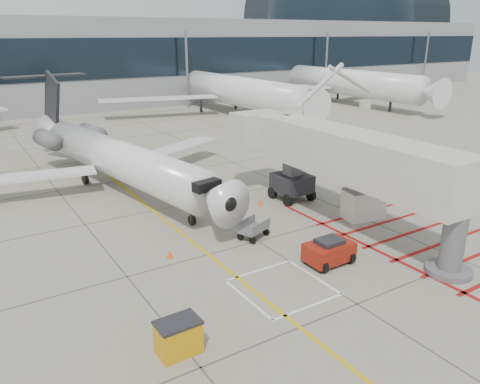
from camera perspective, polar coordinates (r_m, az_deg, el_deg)
ground_plane at (r=24.94m, az=7.45°, el=-9.24°), size 260.00×260.00×0.00m
regional_jet at (r=34.95m, az=-13.13°, el=5.80°), size 29.37×34.71×8.17m
jet_bridge at (r=29.12m, az=14.14°, el=3.00°), size 9.80×20.20×8.03m
pushback_tug at (r=25.39m, az=10.80°, el=-7.02°), size 2.56×1.61×1.48m
spill_bin at (r=18.77m, az=-7.52°, el=-17.10°), size 1.64×1.12×1.40m
baggage_cart at (r=27.99m, az=1.65°, el=-4.51°), size 2.16×1.78×1.17m
ground_power_unit at (r=31.85m, az=14.83°, el=-1.36°), size 2.82×1.96×2.04m
cone_nose at (r=26.05m, az=-8.58°, el=-7.44°), size 0.33×0.33×0.46m
cone_side at (r=33.37m, az=2.50°, el=-1.20°), size 0.37×0.37×0.51m
terminal_building at (r=90.23m, az=-17.08°, el=15.06°), size 180.00×28.00×14.00m
terminal_glass_band at (r=76.77m, az=-14.18°, el=15.53°), size 180.00×0.10×6.00m
terminal_dome at (r=121.01m, az=12.76°, el=19.49°), size 40.00×28.00×28.00m
bg_aircraft_c at (r=72.96m, az=-1.83°, el=14.59°), size 37.87×42.08×12.62m
bg_aircraft_d at (r=86.37m, az=11.49°, el=15.02°), size 39.00×43.33×13.00m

